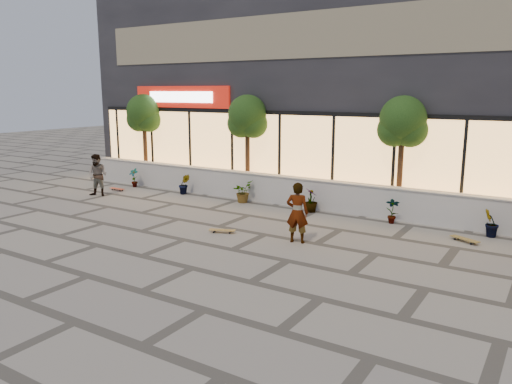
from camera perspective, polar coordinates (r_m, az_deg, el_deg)
The scene contains 17 objects.
ground at distance 11.85m, azimuth -7.30°, elevation -8.63°, with size 80.00×80.00×0.00m, color gray.
planter_wall at distance 17.46m, azimuth 7.41°, elevation -0.27°, with size 22.00×0.42×1.04m.
retail_building at distance 22.20m, azimuth 13.78°, elevation 11.67°, with size 24.00×9.17×8.50m.
shrub_a at distance 21.97m, azimuth -13.77°, elevation 1.60°, with size 0.43×0.29×0.81m, color #1C3B13.
shrub_b at distance 20.07m, azimuth -8.19°, elevation 0.90°, with size 0.45×0.36×0.81m, color #1C3B13.
shrub_c at distance 18.41m, azimuth -1.54°, elevation 0.05°, with size 0.73×0.63×0.81m, color #1C3B13.
shrub_d at distance 17.04m, azimuth 6.31°, elevation -0.95°, with size 0.45×0.45×0.81m, color #1C3B13.
shrub_e at distance 16.05m, azimuth 15.33°, elevation -2.07°, with size 0.43×0.29×0.81m, color #1C3B13.
shrub_f at distance 15.51m, azimuth 25.26°, elevation -3.25°, with size 0.45×0.36×0.81m, color #1C3B13.
tree_west at distance 22.92m, azimuth -12.70°, elevation 8.54°, with size 1.60×1.50×3.92m.
tree_midwest at distance 19.44m, azimuth -0.99°, elevation 8.34°, with size 1.60×1.50×3.92m.
tree_mideast at distance 16.92m, azimuth 16.41°, elevation 7.40°, with size 1.60×1.50×3.92m.
skater_center at distance 13.50m, azimuth 4.74°, elevation -2.37°, with size 0.61×0.40×1.66m, color silver.
skater_left at distance 20.39m, azimuth -17.64°, elevation 1.83°, with size 0.80×0.62×1.65m, color tan.
skateboard_center at distance 14.57m, azimuth -3.89°, elevation -4.38°, with size 0.79×0.47×0.09m.
skateboard_left at distance 21.44m, azimuth -15.58°, elevation 0.36°, with size 0.74×0.19×0.09m.
skateboard_right_near at distance 14.82m, azimuth 22.76°, elevation -4.98°, with size 0.83×0.56×0.10m.
Camera 1 is at (7.15, -8.53, 4.06)m, focal length 35.00 mm.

